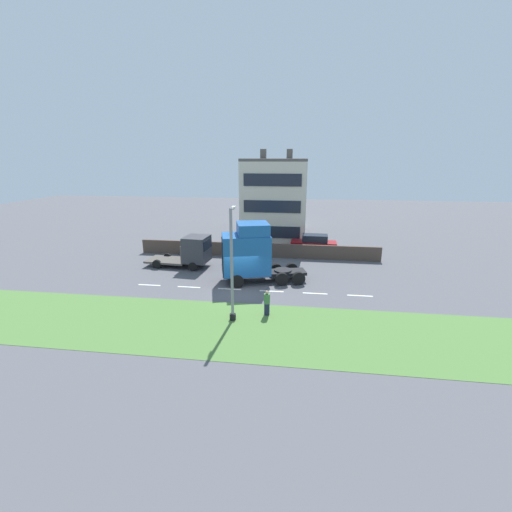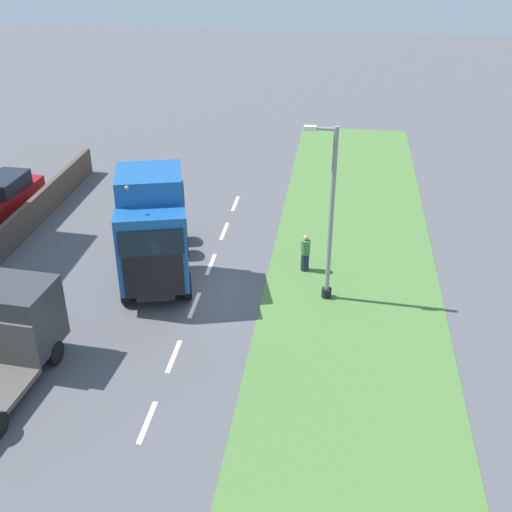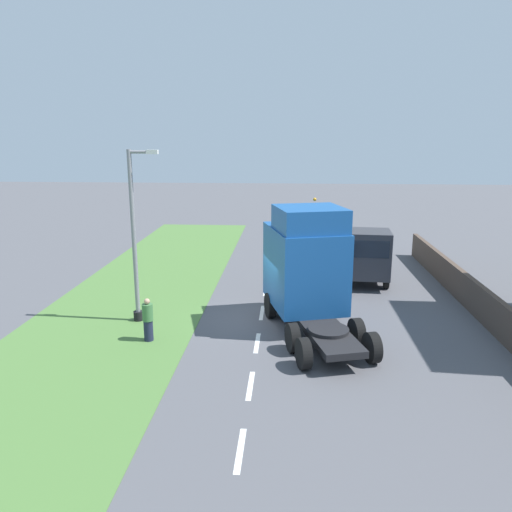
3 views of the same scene
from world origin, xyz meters
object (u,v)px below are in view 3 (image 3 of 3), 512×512
Objects in this scene: flatbed_truck at (365,256)px; pedestrian at (148,320)px; lamp_post at (136,247)px; lorry_cab at (306,267)px.

pedestrian is at bearing 45.19° from flatbed_truck.
pedestrian is at bearing -65.15° from lamp_post.
lorry_cab reaches higher than pedestrian.
flatbed_truck is at bearing 46.13° from lorry_cab.
pedestrian is (0.92, -2.00, -2.30)m from lamp_post.
flatbed_truck is 11.79m from pedestrian.
lorry_cab is 1.17× the size of flatbed_truck.
lamp_post is at bearing 164.96° from lorry_cab.
flatbed_truck is 3.64× the size of pedestrian.
lamp_post is (-6.73, -0.01, 0.71)m from lorry_cab.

